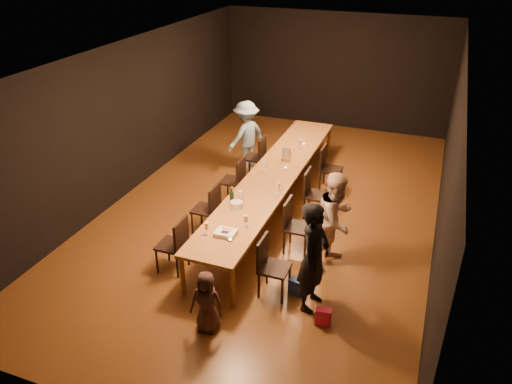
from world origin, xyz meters
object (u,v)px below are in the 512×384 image
(ice_bucket, at_px, (286,154))
(plate_stack, at_px, (237,205))
(man_blue, at_px, (246,135))
(chair_right_1, at_px, (298,227))
(chair_right_3, at_px, (331,169))
(chair_left_1, at_px, (205,209))
(woman_tan, at_px, (336,219))
(chair_right_2, at_px, (317,195))
(chair_left_0, at_px, (171,244))
(child, at_px, (207,302))
(birthday_cake, at_px, (226,233))
(woman_birthday, at_px, (314,257))
(chair_left_3, at_px, (254,157))
(chair_right_0, at_px, (275,268))
(table, at_px, (273,176))
(chair_left_2, at_px, (232,180))
(champagne_bottle, at_px, (232,195))

(ice_bucket, bearing_deg, plate_stack, -94.40)
(ice_bucket, bearing_deg, man_blue, 143.74)
(chair_right_1, relative_size, chair_right_3, 1.00)
(chair_left_1, xyz_separation_m, woman_tan, (2.33, -0.10, 0.33))
(chair_right_2, height_order, chair_left_0, same)
(chair_left_0, bearing_deg, child, -133.01)
(chair_left_1, height_order, birthday_cake, chair_left_1)
(woman_birthday, distance_m, birthday_cake, 1.42)
(woman_birthday, relative_size, plate_stack, 8.20)
(chair_right_3, relative_size, chair_left_3, 1.00)
(chair_right_0, bearing_deg, chair_right_1, 180.00)
(man_blue, height_order, plate_stack, man_blue)
(chair_right_2, xyz_separation_m, ice_bucket, (-0.83, 0.73, 0.39))
(chair_right_2, height_order, woman_tan, woman_tan)
(birthday_cake, height_order, plate_stack, plate_stack)
(chair_right_2, bearing_deg, chair_right_0, -0.00)
(chair_right_2, bearing_deg, woman_tan, 25.84)
(chair_right_3, height_order, chair_left_3, same)
(chair_left_0, bearing_deg, woman_birthday, -91.42)
(chair_left_1, relative_size, woman_tan, 0.59)
(chair_right_0, xyz_separation_m, ice_bucket, (-0.83, 3.13, 0.39))
(table, relative_size, birthday_cake, 19.16)
(child, bearing_deg, chair_right_1, 66.36)
(chair_left_3, bearing_deg, chair_left_2, -180.00)
(chair_left_0, bearing_deg, birthday_cake, -80.95)
(table, height_order, chair_right_2, chair_right_2)
(chair_right_3, relative_size, child, 1.01)
(chair_right_2, height_order, woman_birthday, woman_birthday)
(chair_left_0, bearing_deg, champagne_bottle, -27.07)
(ice_bucket, bearing_deg, chair_left_2, -139.97)
(chair_right_3, bearing_deg, ice_bucket, -60.52)
(woman_birthday, bearing_deg, champagne_bottle, 62.93)
(chair_left_3, bearing_deg, chair_right_0, -154.72)
(chair_left_1, height_order, champagne_bottle, champagne_bottle)
(table, relative_size, chair_left_3, 6.45)
(woman_birthday, bearing_deg, chair_left_0, 95.42)
(woman_birthday, relative_size, ice_bucket, 8.12)
(child, xyz_separation_m, ice_bucket, (-0.23, 4.16, 0.39))
(table, relative_size, woman_birthday, 3.60)
(chair_left_2, height_order, ice_bucket, ice_bucket)
(plate_stack, bearing_deg, birthday_cake, -78.40)
(table, height_order, chair_right_3, chair_right_3)
(man_blue, distance_m, child, 5.27)
(chair_right_3, bearing_deg, chair_right_0, -0.00)
(woman_tan, distance_m, champagne_bottle, 1.77)
(chair_left_3, relative_size, woman_birthday, 0.56)
(birthday_cake, distance_m, champagne_bottle, 1.02)
(chair_left_1, bearing_deg, champagne_bottle, -100.13)
(chair_left_2, bearing_deg, birthday_cake, -158.91)
(champagne_bottle, bearing_deg, woman_birthday, -33.91)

